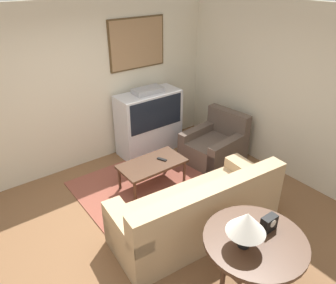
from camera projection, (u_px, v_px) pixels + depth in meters
ground_plane at (149, 231)px, 4.35m from camera, size 12.00×12.00×0.00m
wall_back at (73, 90)px, 5.20m from camera, size 12.00×0.10×2.70m
wall_right at (287, 93)px, 5.09m from camera, size 0.06×12.00×2.70m
area_rug at (147, 189)px, 5.15m from camera, size 1.98×1.89×0.01m
tv at (149, 122)px, 5.97m from camera, size 1.17×0.51×1.23m
couch at (198, 213)px, 4.17m from camera, size 2.23×1.05×0.91m
armchair at (215, 146)px, 5.83m from camera, size 1.05×0.94×0.85m
coffee_table at (152, 165)px, 5.06m from camera, size 1.02×0.55×0.43m
console_table at (255, 245)px, 3.20m from camera, size 1.02×1.02×0.77m
table_lamp at (247, 223)px, 2.96m from camera, size 0.37×0.37×0.39m
mantel_clock at (269, 223)px, 3.25m from camera, size 0.17×0.10×0.16m
remote at (162, 159)px, 5.11m from camera, size 0.10×0.16×0.02m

